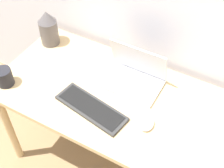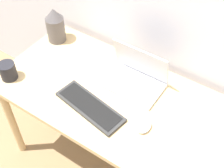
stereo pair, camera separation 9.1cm
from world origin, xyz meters
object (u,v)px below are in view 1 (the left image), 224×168
(laptop, at_px, (134,75))
(vase, at_px, (48,28))
(keyboard, at_px, (91,108))
(mouse, at_px, (148,124))
(mug, at_px, (4,77))

(laptop, bearing_deg, vase, 175.29)
(keyboard, distance_m, mouse, 0.31)
(laptop, relative_size, mouse, 3.63)
(vase, bearing_deg, keyboard, -33.28)
(mouse, relative_size, mug, 0.89)
(laptop, distance_m, mouse, 0.32)
(keyboard, height_order, vase, vase)
(mouse, height_order, mug, mug)
(mouse, xyz_separation_m, vase, (-0.83, 0.30, 0.10))
(laptop, xyz_separation_m, keyboard, (-0.10, -0.29, -0.04))
(laptop, bearing_deg, mug, -149.57)
(vase, bearing_deg, mug, -90.13)
(keyboard, bearing_deg, laptop, 70.21)
(laptop, relative_size, keyboard, 0.79)
(mouse, height_order, vase, vase)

